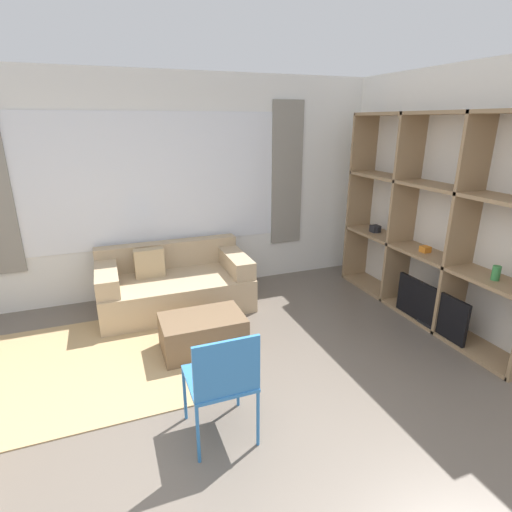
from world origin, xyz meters
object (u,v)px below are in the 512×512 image
Objects in this scene: ottoman at (203,333)px; folding_chair at (222,378)px; shelving_unit at (434,224)px; couch_main at (174,284)px.

ottoman is 1.26m from folding_chair.
shelving_unit is 1.52× the size of couch_main.
folding_chair is at bearing -158.93° from shelving_unit.
ottoman is (-2.57, 0.16, -0.90)m from shelving_unit.
ottoman is (0.08, -1.09, -0.10)m from couch_main.
shelving_unit is 3.31× the size of ottoman.
ottoman is at bearing -85.73° from couch_main.
couch_main is 2.18× the size of ottoman.
shelving_unit reaches higher than folding_chair.
folding_chair is (-0.06, -2.29, 0.24)m from couch_main.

